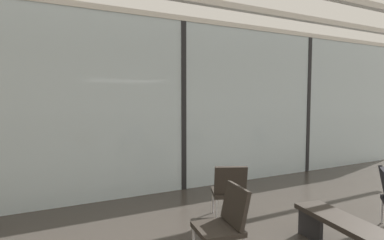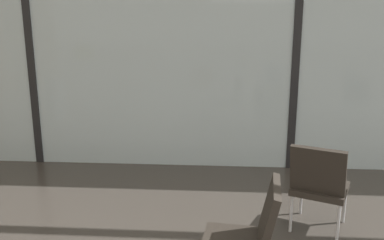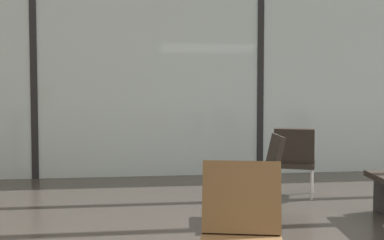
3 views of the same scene
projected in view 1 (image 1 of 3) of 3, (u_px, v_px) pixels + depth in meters
glass_curtain_wall at (183, 107)px, 6.05m from camera, size 14.00×0.08×3.40m
window_mullion_1 at (183, 107)px, 6.05m from camera, size 0.10×0.12×3.40m
window_mullion_2 at (307, 105)px, 7.60m from camera, size 0.10×0.12×3.40m
parked_airplane at (109, 94)px, 11.22m from camera, size 12.97×4.10×4.10m
lounge_chair_0 at (229, 188)px, 4.53m from camera, size 0.65×0.67×0.87m
lounge_chair_2 at (225, 220)px, 3.34m from camera, size 0.58×0.54×0.87m
waiting_bench at (352, 233)px, 3.31m from camera, size 0.61×1.69×0.47m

